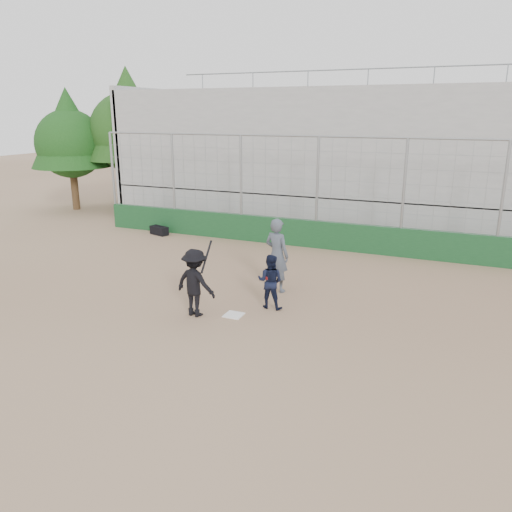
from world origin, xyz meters
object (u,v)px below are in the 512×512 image
at_px(batter_at_plate, 195,283).
at_px(equipment_bag, 159,230).
at_px(catcher_crouched, 270,290).
at_px(umpire, 277,259).

xyz_separation_m(batter_at_plate, equipment_bag, (-5.57, 6.77, -0.67)).
relative_size(catcher_crouched, equipment_bag, 1.12).
relative_size(batter_at_plate, catcher_crouched, 1.87).
height_order(batter_at_plate, umpire, umpire).
relative_size(batter_at_plate, equipment_bag, 2.11).
height_order(batter_at_plate, equipment_bag, batter_at_plate).
xyz_separation_m(batter_at_plate, umpire, (1.20, 2.42, 0.09)).
height_order(batter_at_plate, catcher_crouched, batter_at_plate).
xyz_separation_m(catcher_crouched, equipment_bag, (-7.07, 5.63, -0.31)).
bearing_deg(umpire, equipment_bag, -15.91).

